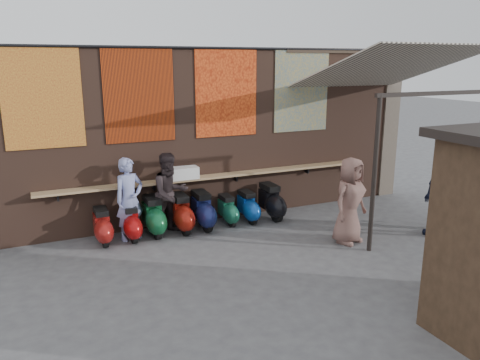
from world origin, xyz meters
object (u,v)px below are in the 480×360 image
Objects in this scene: scooter_stool_2 at (153,217)px; diner_right at (170,194)px; scooter_stool_6 at (248,207)px; scooter_stool_5 at (228,210)px; diner_left at (129,199)px; scooter_stool_0 at (102,226)px; shopper_grey at (452,194)px; scooter_stool_4 at (203,211)px; shelf_box at (183,173)px; scooter_stool_1 at (131,223)px; scooter_stool_3 at (181,213)px; shopper_navy at (440,194)px; scooter_stool_7 at (271,202)px; shopper_tan at (350,201)px.

diner_right is (0.38, -0.03, 0.48)m from scooter_stool_2.
scooter_stool_5 is at bearing 176.75° from scooter_stool_6.
diner_right reaches higher than diner_left.
shopper_grey reaches higher than scooter_stool_0.
scooter_stool_4 reaches higher than scooter_stool_0.
scooter_stool_1 is at bearing -165.51° from shelf_box.
diner_right reaches higher than scooter_stool_1.
scooter_stool_2 is at bearing 7.61° from scooter_stool_1.
scooter_stool_3 is 1.13m from scooter_stool_5.
diner_right is 5.82m from shopper_navy.
scooter_stool_2 is at bearing -38.14° from shopper_navy.
diner_right is (-2.47, 0.04, 0.48)m from scooter_stool_7.
scooter_stool_4 reaches higher than scooter_stool_3.
scooter_stool_2 is 0.54× the size of shopper_grey.
diner_left is at bearing 83.83° from scooter_stool_1.
shopper_navy is (2.79, -2.44, 0.50)m from scooter_stool_7.
scooter_stool_4 is 0.49× the size of diner_right.
shopper_grey is (4.45, -2.35, 0.48)m from scooter_stool_5.
scooter_stool_3 is 0.49× the size of shopper_tan.
scooter_stool_5 is at bearing 1.42° from scooter_stool_1.
shopper_grey is (6.20, -2.36, 0.40)m from scooter_stool_2.
shopper_grey is (5.58, -2.33, 0.40)m from scooter_stool_3.
scooter_stool_6 is at bearing -0.17° from scooter_stool_4.
scooter_stool_1 is 7.10m from shopper_grey.
scooter_stool_1 is at bearing -172.39° from scooter_stool_2.
shopper_tan is at bearing -39.66° from shelf_box.
scooter_stool_2 is 1.74m from scooter_stool_5.
scooter_stool_4 reaches higher than scooter_stool_5.
diner_left is 6.63m from shopper_navy.
shelf_box reaches higher than scooter_stool_3.
scooter_stool_0 is at bearing -177.76° from scooter_stool_2.
scooter_stool_6 is 0.42× the size of shopper_navy.
scooter_stool_4 is 1.24× the size of scooter_stool_5.
scooter_stool_3 is at bearing 0.20° from scooter_stool_0.
scooter_stool_7 is at bearing -9.51° from shelf_box.
scooter_stool_3 is at bearing 126.67° from shopper_tan.
shopper_navy reaches higher than diner_left.
scooter_stool_5 is 0.39× the size of diner_right.
scooter_stool_7 is (3.94, -0.03, 0.05)m from scooter_stool_0.
scooter_stool_1 is 0.42× the size of shopper_navy.
scooter_stool_4 is 1.00× the size of scooter_stool_7.
diner_right is (-0.74, 0.00, 0.48)m from scooter_stool_4.
scooter_stool_7 reaches higher than scooter_stool_5.
scooter_stool_0 is 5.15m from shopper_tan.
scooter_stool_5 is 1.47m from diner_right.
scooter_stool_3 is at bearing -13.12° from shopper_grey.
scooter_stool_5 is 2.31m from diner_left.
scooter_stool_7 is (2.23, -0.04, 0.00)m from scooter_stool_3.
scooter_stool_0 is 2.21m from scooter_stool_4.
shopper_tan is at bearing -56.13° from scooter_stool_6.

